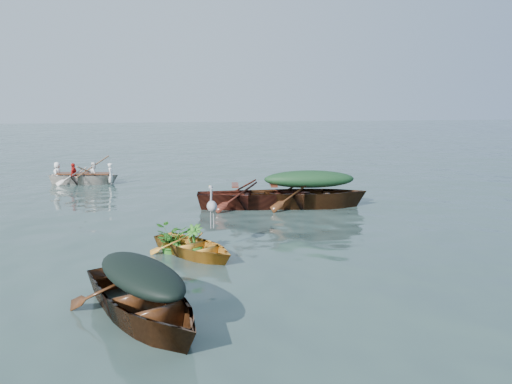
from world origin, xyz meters
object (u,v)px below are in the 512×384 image
green_tarp_boat (309,207)px  rowed_boat (85,184)px  yellow_dinghy (194,256)px  open_wooden_boat (254,208)px  dark_covered_boat (143,320)px  heron (212,212)px

green_tarp_boat → rowed_boat: (-7.15, 6.05, 0.00)m
yellow_dinghy → open_wooden_boat: (2.20, 4.39, 0.00)m
dark_covered_boat → open_wooden_boat: bearing=41.6°
yellow_dinghy → open_wooden_boat: bearing=29.5°
dark_covered_boat → rowed_boat: 13.33m
green_tarp_boat → heron: 5.15m
green_tarp_boat → open_wooden_boat: size_ratio=1.04×
yellow_dinghy → green_tarp_boat: bearing=13.3°
dark_covered_boat → heron: bearing=41.7°
green_tarp_boat → heron: size_ratio=5.35×
yellow_dinghy → open_wooden_boat: size_ratio=0.58×
dark_covered_boat → rowed_boat: bearing=75.2°
yellow_dinghy → heron: bearing=5.2°
open_wooden_boat → rowed_boat: size_ratio=1.27×
yellow_dinghy → dark_covered_boat: bearing=-142.7°
rowed_boat → heron: heron is taller
heron → yellow_dinghy: bearing=-174.8°
yellow_dinghy → dark_covered_boat: dark_covered_boat is taller
yellow_dinghy → heron: (0.43, 0.35, 0.82)m
yellow_dinghy → green_tarp_boat: 5.63m
yellow_dinghy → green_tarp_boat: size_ratio=0.56×
yellow_dinghy → rowed_boat: bearing=74.3°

